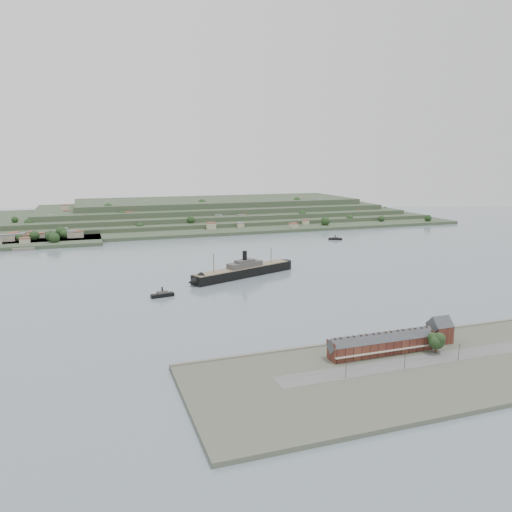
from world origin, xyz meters
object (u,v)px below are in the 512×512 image
object	(u,v)px
tugboat	(162,295)
terrace_row	(381,344)
steamship	(240,272)
fig_tree	(437,340)
gabled_building	(440,330)

from	to	relation	value
tugboat	terrace_row	bearing A→B (deg)	-59.56
terrace_row	steamship	size ratio (longest dim) A/B	0.55
tugboat	fig_tree	xyz separation A→B (m)	(110.24, -152.06, 6.78)
terrace_row	gabled_building	distance (m)	37.74
steamship	tugboat	bearing A→B (deg)	-150.92
gabled_building	tugboat	distance (m)	185.31
terrace_row	gabled_building	size ratio (longest dim) A/B	3.95
gabled_building	fig_tree	bearing A→B (deg)	-132.65
fig_tree	tugboat	bearing A→B (deg)	125.94
steamship	tugboat	world-z (taller)	steamship
gabled_building	tugboat	xyz separation A→B (m)	(-121.82, 139.49, -6.41)
steamship	fig_tree	world-z (taller)	steamship
steamship	fig_tree	size ratio (longest dim) A/B	9.45
steamship	fig_tree	distance (m)	195.04
steamship	tugboat	distance (m)	79.55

